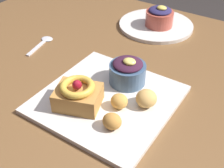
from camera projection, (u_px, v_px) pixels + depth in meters
The scene contains 10 objects.
dining_table at pixel (141, 101), 0.84m from camera, with size 1.48×0.93×0.73m.
front_plate at pixel (107, 99), 0.71m from camera, with size 0.31×0.31×0.01m, color silver.
cake_slice at pixel (78, 95), 0.66m from camera, with size 0.12×0.11×0.07m.
berry_ramekin at pixel (128, 71), 0.73m from camera, with size 0.09×0.09×0.07m.
fritter_front at pixel (146, 98), 0.67m from camera, with size 0.05×0.05×0.04m, color tan.
fritter_middle at pixel (112, 121), 0.61m from camera, with size 0.04×0.04×0.04m, color #BC7F38.
fritter_back at pixel (119, 101), 0.66m from camera, with size 0.04×0.04×0.03m, color gold.
back_plate at pixel (156, 25), 1.02m from camera, with size 0.26×0.26×0.01m, color silver.
back_ramekin at pixel (159, 17), 0.99m from camera, with size 0.09×0.09×0.07m.
spoon at pixel (43, 43), 0.93m from camera, with size 0.05×0.13×0.00m.
Camera 1 is at (0.28, -0.58, 1.20)m, focal length 46.61 mm.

